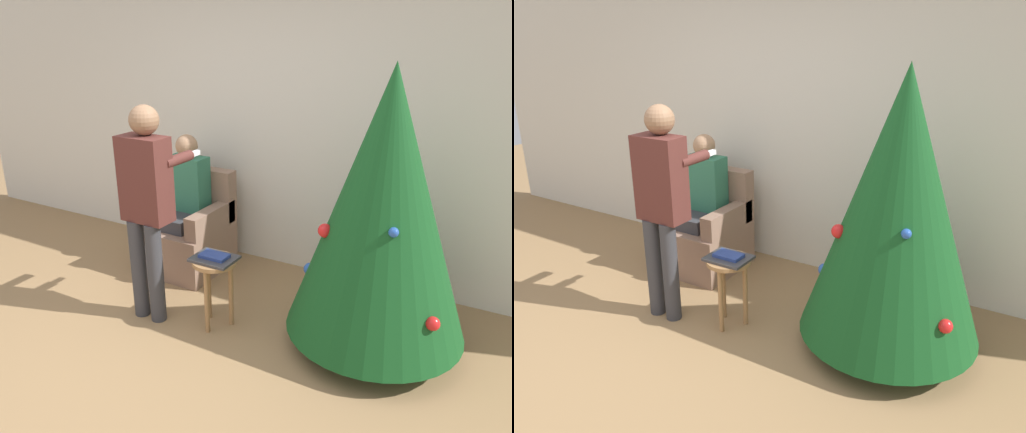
# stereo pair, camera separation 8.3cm
# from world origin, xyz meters

# --- Properties ---
(ground_plane) EXTENTS (14.00, 14.00, 0.00)m
(ground_plane) POSITION_xyz_m (0.00, 0.00, 0.00)
(ground_plane) COLOR #99754C
(wall_back) EXTENTS (8.00, 0.06, 2.70)m
(wall_back) POSITION_xyz_m (0.00, 2.23, 1.35)
(wall_back) COLOR silver
(wall_back) RESTS_ON ground_plane
(christmas_tree) EXTENTS (1.23, 1.23, 1.96)m
(christmas_tree) POSITION_xyz_m (1.28, 1.32, 1.05)
(christmas_tree) COLOR brown
(christmas_tree) RESTS_ON ground_plane
(armchair) EXTENTS (0.72, 0.70, 0.91)m
(armchair) POSITION_xyz_m (-0.63, 1.71, 0.32)
(armchair) COLOR #93705B
(armchair) RESTS_ON ground_plane
(person_seated) EXTENTS (0.36, 0.46, 1.25)m
(person_seated) POSITION_xyz_m (-0.63, 1.69, 0.69)
(person_seated) COLOR #38383D
(person_seated) RESTS_ON ground_plane
(person_standing) EXTENTS (0.39, 0.57, 1.64)m
(person_standing) POSITION_xyz_m (-0.35, 0.88, 0.97)
(person_standing) COLOR #38383D
(person_standing) RESTS_ON ground_plane
(side_stool) EXTENTS (0.33, 0.33, 0.55)m
(side_stool) POSITION_xyz_m (0.17, 0.98, 0.43)
(side_stool) COLOR #A37547
(side_stool) RESTS_ON ground_plane
(laptop) EXTENTS (0.32, 0.25, 0.02)m
(laptop) POSITION_xyz_m (0.17, 0.98, 0.56)
(laptop) COLOR #38383D
(laptop) RESTS_ON side_stool
(book) EXTENTS (0.21, 0.13, 0.02)m
(book) POSITION_xyz_m (0.17, 0.98, 0.58)
(book) COLOR navy
(book) RESTS_ON laptop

